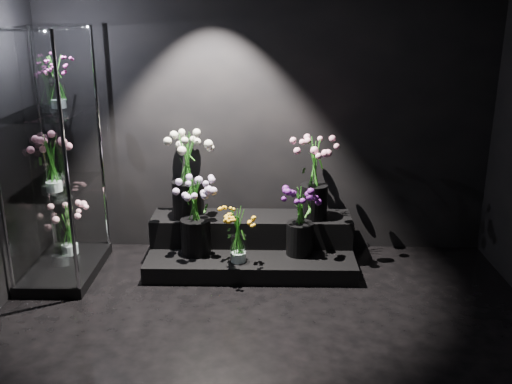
{
  "coord_description": "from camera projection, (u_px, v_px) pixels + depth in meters",
  "views": [
    {
      "loc": [
        0.01,
        -3.01,
        2.16
      ],
      "look_at": [
        -0.08,
        1.2,
        0.8
      ],
      "focal_mm": 40.0,
      "sensor_mm": 36.0,
      "label": 1
    }
  ],
  "objects": [
    {
      "name": "wall_back",
      "position": [
        267.0,
        99.0,
        5.0
      ],
      "size": [
        4.0,
        0.0,
        4.0
      ],
      "primitive_type": "plane",
      "rotation": [
        1.57,
        0.0,
        0.0
      ],
      "color": "black",
      "rests_on": "floor"
    },
    {
      "name": "bouquet_purple",
      "position": [
        300.0,
        218.0,
        4.8
      ],
      "size": [
        0.39,
        0.39,
        0.6
      ],
      "rotation": [
        0.0,
        0.0,
        -0.43
      ],
      "color": "black",
      "rests_on": "display_riser"
    },
    {
      "name": "bouquet_cream_roses",
      "position": [
        187.0,
        170.0,
        4.93
      ],
      "size": [
        0.4,
        0.4,
        0.78
      ],
      "rotation": [
        0.0,
        0.0,
        -0.08
      ],
      "color": "black",
      "rests_on": "display_riser"
    },
    {
      "name": "bouquet_pink_roses",
      "position": [
        315.0,
        174.0,
        4.91
      ],
      "size": [
        0.37,
        0.37,
        0.72
      ],
      "rotation": [
        0.0,
        0.0,
        0.05
      ],
      "color": "black",
      "rests_on": "display_riser"
    },
    {
      "name": "display_case",
      "position": [
        53.0,
        158.0,
        4.56
      ],
      "size": [
        0.55,
        0.92,
        2.03
      ],
      "color": "black",
      "rests_on": "floor"
    },
    {
      "name": "bouquet_lilac",
      "position": [
        195.0,
        212.0,
        4.8
      ],
      "size": [
        0.47,
        0.47,
        0.66
      ],
      "rotation": [
        0.0,
        0.0,
        -0.38
      ],
      "color": "black",
      "rests_on": "display_riser"
    },
    {
      "name": "bouquet_case_pink",
      "position": [
        51.0,
        162.0,
        4.4
      ],
      "size": [
        0.31,
        0.31,
        0.45
      ],
      "rotation": [
        0.0,
        0.0,
        0.03
      ],
      "color": "white",
      "rests_on": "display_case"
    },
    {
      "name": "bouquet_orange_bells",
      "position": [
        238.0,
        234.0,
        4.67
      ],
      "size": [
        0.25,
        0.25,
        0.47
      ],
      "rotation": [
        0.0,
        0.0,
        -0.0
      ],
      "color": "white",
      "rests_on": "display_riser"
    },
    {
      "name": "bouquet_case_base_pink",
      "position": [
        68.0,
        228.0,
        4.95
      ],
      "size": [
        0.42,
        0.42,
        0.46
      ],
      "rotation": [
        0.0,
        0.0,
        0.43
      ],
      "color": "white",
      "rests_on": "display_case"
    },
    {
      "name": "bouquet_case_magenta",
      "position": [
        57.0,
        82.0,
        4.55
      ],
      "size": [
        0.25,
        0.25,
        0.42
      ],
      "rotation": [
        0.0,
        0.0,
        -0.23
      ],
      "color": "white",
      "rests_on": "display_case"
    },
    {
      "name": "display_riser",
      "position": [
        251.0,
        244.0,
        5.05
      ],
      "size": [
        1.77,
        0.79,
        0.39
      ],
      "color": "black",
      "rests_on": "floor"
    },
    {
      "name": "floor",
      "position": [
        265.0,
        374.0,
        3.53
      ],
      "size": [
        4.0,
        4.0,
        0.0
      ],
      "primitive_type": "plane",
      "color": "black",
      "rests_on": "ground"
    }
  ]
}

